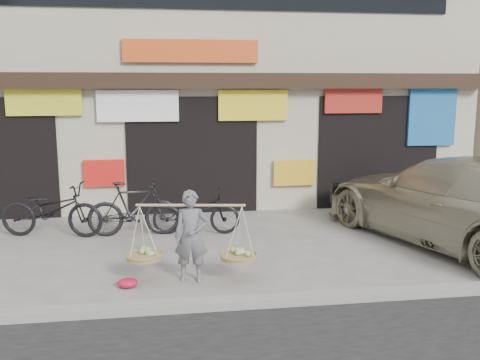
{
  "coord_description": "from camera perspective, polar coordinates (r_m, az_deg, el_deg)",
  "views": [
    {
      "loc": [
        -0.69,
        -8.77,
        2.99
      ],
      "look_at": [
        0.73,
        0.9,
        1.22
      ],
      "focal_mm": 40.0,
      "sensor_mm": 36.0,
      "label": 1
    }
  ],
  "objects": [
    {
      "name": "bike_2",
      "position": [
        10.77,
        -4.71,
        -3.37
      ],
      "size": [
        1.8,
        0.8,
        0.92
      ],
      "primitive_type": "imported",
      "rotation": [
        0.0,
        0.0,
        1.46
      ],
      "color": "black",
      "rests_on": "ground"
    },
    {
      "name": "ground",
      "position": [
        9.29,
        -3.67,
        -8.54
      ],
      "size": [
        70.0,
        70.0,
        0.0
      ],
      "primitive_type": "plane",
      "color": "gray",
      "rests_on": "ground"
    },
    {
      "name": "street_vendor",
      "position": [
        8.21,
        -5.23,
        -6.43
      ],
      "size": [
        1.99,
        0.78,
        1.41
      ],
      "rotation": [
        0.0,
        0.0,
        -0.15
      ],
      "color": "slate",
      "rests_on": "ground"
    },
    {
      "name": "red_bag",
      "position": [
        8.25,
        -11.89,
        -10.7
      ],
      "size": [
        0.31,
        0.25,
        0.14
      ],
      "primitive_type": "ellipsoid",
      "color": "red",
      "rests_on": "ground"
    },
    {
      "name": "suv",
      "position": [
        10.76,
        22.05,
        -2.03
      ],
      "size": [
        4.01,
        6.24,
        1.68
      ],
      "rotation": [
        0.0,
        0.0,
        3.45
      ],
      "color": "#AAA489",
      "rests_on": "ground"
    },
    {
      "name": "kerb",
      "position": [
        7.41,
        -2.36,
        -13.05
      ],
      "size": [
        70.0,
        0.25,
        0.12
      ],
      "primitive_type": "cube",
      "color": "gray",
      "rests_on": "ground"
    },
    {
      "name": "bike_1",
      "position": [
        10.79,
        -11.25,
        -3.02
      ],
      "size": [
        1.82,
        0.52,
        1.09
      ],
      "primitive_type": "imported",
      "rotation": [
        0.0,
        0.0,
        1.57
      ],
      "color": "black",
      "rests_on": "ground"
    },
    {
      "name": "shophouse_block",
      "position": [
        15.2,
        -5.87,
        11.93
      ],
      "size": [
        14.0,
        6.32,
        7.0
      ],
      "color": "#BBB298",
      "rests_on": "ground"
    },
    {
      "name": "bike_0",
      "position": [
        11.16,
        -19.46,
        -3.03
      ],
      "size": [
        2.15,
        1.14,
        1.08
      ],
      "primitive_type": "imported",
      "rotation": [
        0.0,
        0.0,
        1.35
      ],
      "color": "black",
      "rests_on": "ground"
    }
  ]
}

